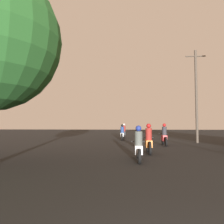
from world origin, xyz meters
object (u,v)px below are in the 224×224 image
Objects in this scene: motorcycle_silver at (139,146)px; motorcycle_white at (122,134)px; motorcycle_red at (164,137)px; utility_pole_far at (196,94)px; motorcycle_black at (124,132)px; motorcycle_orange at (149,141)px.

motorcycle_white reaches higher than motorcycle_silver.
motorcycle_red is 0.91× the size of motorcycle_white.
motorcycle_white is (-3.09, 5.03, -0.02)m from motorcycle_red.
utility_pole_far is at bearing 34.33° from motorcycle_red.
motorcycle_silver is 1.00× the size of motorcycle_black.
motorcycle_black is (-0.82, 14.75, 0.06)m from motorcycle_silver.
motorcycle_black reaches higher than motorcycle_silver.
motorcycle_orange is at bearing -79.12° from motorcycle_white.
utility_pole_far is at bearing 67.07° from motorcycle_silver.
motorcycle_orange is 8.72m from utility_pole_far.
motorcycle_silver is at bearing -84.01° from motorcycle_white.
motorcycle_silver is at bearing -77.74° from motorcycle_black.
motorcycle_black reaches higher than motorcycle_white.
motorcycle_red is (1.52, 4.39, 0.01)m from motorcycle_orange.
utility_pole_far reaches higher than motorcycle_red.
motorcycle_black reaches higher than motorcycle_red.
motorcycle_orange is 1.00× the size of motorcycle_red.
motorcycle_red is at bearing 79.07° from motorcycle_silver.
motorcycle_white is 3.03m from motorcycle_black.
motorcycle_red reaches higher than motorcycle_orange.
motorcycle_orange reaches higher than motorcycle_white.
motorcycle_silver is 2.38m from motorcycle_orange.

